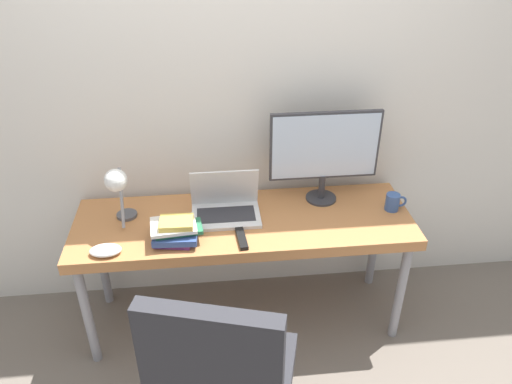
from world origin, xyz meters
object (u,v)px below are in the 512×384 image
book_stack (176,231)px  monitor (325,150)px  laptop (226,206)px  game_controller (106,250)px  desk_lamp (117,185)px  mug (393,202)px  office_chair (221,379)px

book_stack → monitor: bearing=20.9°
laptop → game_controller: size_ratio=2.37×
desk_lamp → mug: bearing=1.1°
laptop → game_controller: laptop is taller
book_stack → mug: size_ratio=2.25×
book_stack → game_controller: 0.34m
monitor → mug: 0.47m
laptop → desk_lamp: (-0.52, -0.07, 0.20)m
laptop → mug: 0.90m
laptop → mug: size_ratio=3.07×
office_chair → game_controller: 0.85m
laptop → office_chair: 0.96m
mug → book_stack: bearing=-172.4°
laptop → monitor: bearing=10.9°
monitor → mug: monitor is taller
laptop → monitor: 0.60m
desk_lamp → book_stack: (0.27, -0.13, -0.20)m
mug → laptop: bearing=177.1°
monitor → office_chair: monitor is taller
desk_lamp → game_controller: size_ratio=2.31×
desk_lamp → office_chair: bearing=-62.7°
laptop → desk_lamp: bearing=-172.1°
office_chair → mug: size_ratio=9.06×
laptop → game_controller: (-0.58, -0.27, -0.03)m
monitor → game_controller: 1.21m
monitor → desk_lamp: monitor is taller
laptop → office_chair: (-0.07, -0.94, -0.17)m
game_controller → laptop: bearing=25.1°
monitor → book_stack: 0.88m
desk_lamp → book_stack: desk_lamp is taller
monitor → mug: bearing=-22.5°
laptop → book_stack: (-0.25, -0.20, 0.00)m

